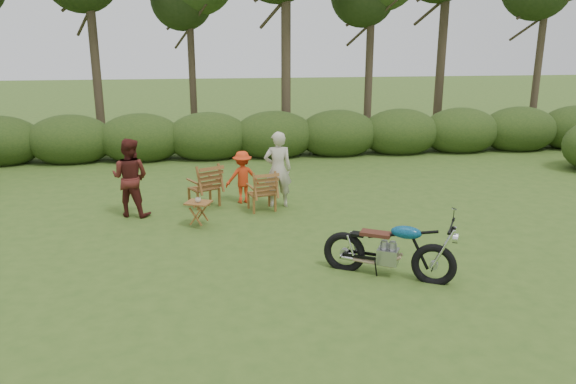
{
  "coord_description": "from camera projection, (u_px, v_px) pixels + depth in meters",
  "views": [
    {
      "loc": [
        -1.8,
        -7.91,
        3.67
      ],
      "look_at": [
        -0.53,
        1.73,
        0.9
      ],
      "focal_mm": 35.0,
      "sensor_mm": 36.0,
      "label": 1
    }
  ],
  "objects": [
    {
      "name": "motorcycle",
      "position": [
        387.0,
        275.0,
        8.8
      ],
      "size": [
        2.08,
        1.61,
        1.12
      ],
      "primitive_type": null,
      "rotation": [
        0.0,
        0.0,
        -0.51
      ],
      "color": "#0D73AB",
      "rests_on": "ground"
    },
    {
      "name": "adult_b",
      "position": [
        133.0,
        215.0,
        11.7
      ],
      "size": [
        0.94,
        0.83,
        1.62
      ],
      "primitive_type": "imported",
      "rotation": [
        0.0,
        0.0,
        2.82
      ],
      "color": "#4D1A16",
      "rests_on": "ground"
    },
    {
      "name": "tree_line",
      "position": [
        287.0,
        28.0,
        17.07
      ],
      "size": [
        22.52,
        11.62,
        8.14
      ],
      "color": "#3C3120",
      "rests_on": "ground"
    },
    {
      "name": "lawn_chair_right",
      "position": [
        262.0,
        210.0,
        12.04
      ],
      "size": [
        0.72,
        0.72,
        0.88
      ],
      "primitive_type": null,
      "rotation": [
        0.0,
        0.0,
        3.37
      ],
      "color": "brown",
      "rests_on": "ground"
    },
    {
      "name": "side_table",
      "position": [
        199.0,
        214.0,
        10.97
      ],
      "size": [
        0.6,
        0.56,
        0.5
      ],
      "primitive_type": null,
      "rotation": [
        0.0,
        0.0,
        -0.4
      ],
      "color": "brown",
      "rests_on": "ground"
    },
    {
      "name": "ground",
      "position": [
        336.0,
        276.0,
        8.77
      ],
      "size": [
        80.0,
        80.0,
        0.0
      ],
      "primitive_type": "plane",
      "color": "#34511B",
      "rests_on": "ground"
    },
    {
      "name": "lawn_chair_left",
      "position": [
        205.0,
        206.0,
        12.35
      ],
      "size": [
        0.88,
        0.88,
        0.95
      ],
      "primitive_type": null,
      "rotation": [
        0.0,
        0.0,
        3.62
      ],
      "color": "brown",
      "rests_on": "ground"
    },
    {
      "name": "adult_a",
      "position": [
        278.0,
        206.0,
        12.3
      ],
      "size": [
        0.61,
        0.41,
        1.66
      ],
      "primitive_type": "imported",
      "rotation": [
        0.0,
        0.0,
        3.17
      ],
      "color": "#BFB79D",
      "rests_on": "ground"
    },
    {
      "name": "cup",
      "position": [
        198.0,
        200.0,
        10.86
      ],
      "size": [
        0.13,
        0.13,
        0.09
      ],
      "primitive_type": "imported",
      "rotation": [
        0.0,
        0.0,
        -0.23
      ],
      "color": "beige",
      "rests_on": "side_table"
    },
    {
      "name": "child",
      "position": [
        243.0,
        202.0,
        12.58
      ],
      "size": [
        0.83,
        0.57,
        1.17
      ],
      "primitive_type": "imported",
      "rotation": [
        0.0,
        0.0,
        3.34
      ],
      "color": "red",
      "rests_on": "ground"
    }
  ]
}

